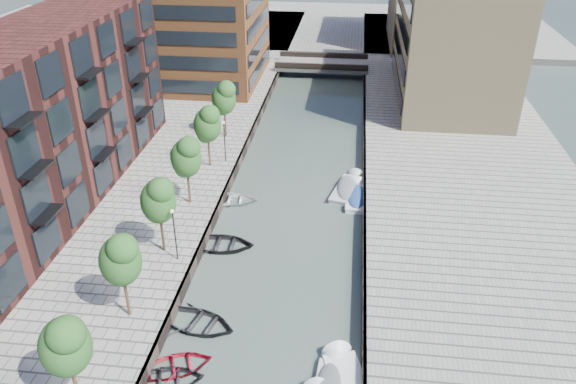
% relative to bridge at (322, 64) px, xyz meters
% --- Properties ---
extents(water, '(300.00, 300.00, 0.00)m').
position_rel_bridge_xyz_m(water, '(0.00, -32.00, -1.39)').
color(water, '#38473F').
rests_on(water, ground).
extents(quay_right, '(20.00, 140.00, 1.00)m').
position_rel_bridge_xyz_m(quay_right, '(16.00, -32.00, -0.89)').
color(quay_right, gray).
rests_on(quay_right, ground).
extents(quay_wall_left, '(0.25, 140.00, 1.00)m').
position_rel_bridge_xyz_m(quay_wall_left, '(-6.10, -32.00, -0.89)').
color(quay_wall_left, '#332823').
rests_on(quay_wall_left, ground).
extents(quay_wall_right, '(0.25, 140.00, 1.00)m').
position_rel_bridge_xyz_m(quay_wall_right, '(6.10, -32.00, -0.89)').
color(quay_wall_right, '#332823').
rests_on(quay_wall_right, ground).
extents(far_closure, '(80.00, 40.00, 1.00)m').
position_rel_bridge_xyz_m(far_closure, '(0.00, 28.00, -0.89)').
color(far_closure, gray).
rests_on(far_closure, ground).
extents(apartment_block, '(8.00, 38.00, 14.00)m').
position_rel_bridge_xyz_m(apartment_block, '(-20.00, -42.00, 6.61)').
color(apartment_block, '#321613').
rests_on(apartment_block, quay_left).
extents(tan_block_near, '(12.00, 25.00, 14.00)m').
position_rel_bridge_xyz_m(tan_block_near, '(16.00, -10.00, 6.61)').
color(tan_block_near, tan).
rests_on(tan_block_near, quay_right).
extents(bridge, '(13.00, 6.00, 1.30)m').
position_rel_bridge_xyz_m(bridge, '(0.00, 0.00, 0.00)').
color(bridge, gray).
rests_on(bridge, ground).
extents(tree_1, '(2.50, 2.50, 5.95)m').
position_rel_bridge_xyz_m(tree_1, '(-8.50, -61.00, 3.92)').
color(tree_1, '#382619').
rests_on(tree_1, quay_left).
extents(tree_2, '(2.50, 2.50, 5.95)m').
position_rel_bridge_xyz_m(tree_2, '(-8.50, -54.00, 3.92)').
color(tree_2, '#382619').
rests_on(tree_2, quay_left).
extents(tree_3, '(2.50, 2.50, 5.95)m').
position_rel_bridge_xyz_m(tree_3, '(-8.50, -47.00, 3.92)').
color(tree_3, '#382619').
rests_on(tree_3, quay_left).
extents(tree_4, '(2.50, 2.50, 5.95)m').
position_rel_bridge_xyz_m(tree_4, '(-8.50, -40.00, 3.92)').
color(tree_4, '#382619').
rests_on(tree_4, quay_left).
extents(tree_5, '(2.50, 2.50, 5.95)m').
position_rel_bridge_xyz_m(tree_5, '(-8.50, -33.00, 3.92)').
color(tree_5, '#382619').
rests_on(tree_5, quay_left).
extents(tree_6, '(2.50, 2.50, 5.95)m').
position_rel_bridge_xyz_m(tree_6, '(-8.50, -26.00, 3.92)').
color(tree_6, '#382619').
rests_on(tree_6, quay_left).
extents(lamp_1, '(0.24, 0.24, 4.12)m').
position_rel_bridge_xyz_m(lamp_1, '(-7.20, -48.00, 2.12)').
color(lamp_1, black).
rests_on(lamp_1, quay_left).
extents(lamp_2, '(0.24, 0.24, 4.12)m').
position_rel_bridge_xyz_m(lamp_2, '(-7.20, -32.00, 2.12)').
color(lamp_2, black).
rests_on(lamp_2, quay_left).
extents(sloop_1, '(5.70, 4.67, 1.03)m').
position_rel_bridge_xyz_m(sloop_1, '(-4.31, -53.52, -1.39)').
color(sloop_1, black).
rests_on(sloop_1, ground).
extents(sloop_2, '(4.95, 4.38, 0.85)m').
position_rel_bridge_xyz_m(sloop_2, '(-4.58, -57.09, -1.39)').
color(sloop_2, maroon).
rests_on(sloop_2, ground).
extents(sloop_3, '(4.89, 3.72, 0.95)m').
position_rel_bridge_xyz_m(sloop_3, '(-5.40, -37.98, -1.39)').
color(sloop_3, silver).
rests_on(sloop_3, ground).
extents(sloop_4, '(5.29, 3.85, 1.07)m').
position_rel_bridge_xyz_m(sloop_4, '(-4.81, -44.83, -1.39)').
color(sloop_4, black).
rests_on(sloop_4, ground).
extents(motorboat_2, '(3.55, 5.94, 1.87)m').
position_rel_bridge_xyz_m(motorboat_2, '(5.16, -56.97, -1.28)').
color(motorboat_2, white).
rests_on(motorboat_2, ground).
extents(motorboat_3, '(1.84, 5.20, 1.73)m').
position_rel_bridge_xyz_m(motorboat_3, '(5.40, -35.88, -1.18)').
color(motorboat_3, white).
rests_on(motorboat_3, ground).
extents(motorboat_4, '(3.20, 5.94, 1.88)m').
position_rel_bridge_xyz_m(motorboat_4, '(4.67, -34.49, -1.16)').
color(motorboat_4, '#BBBCB9').
rests_on(motorboat_4, ground).
extents(car, '(1.88, 3.63, 1.18)m').
position_rel_bridge_xyz_m(car, '(11.21, -9.22, 0.20)').
color(car, silver).
rests_on(car, quay_right).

